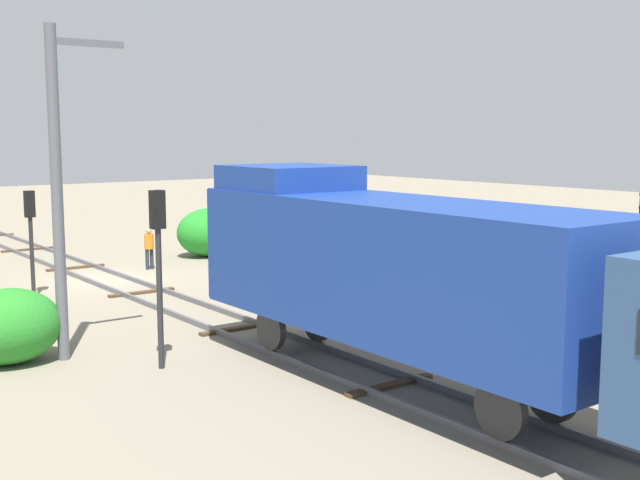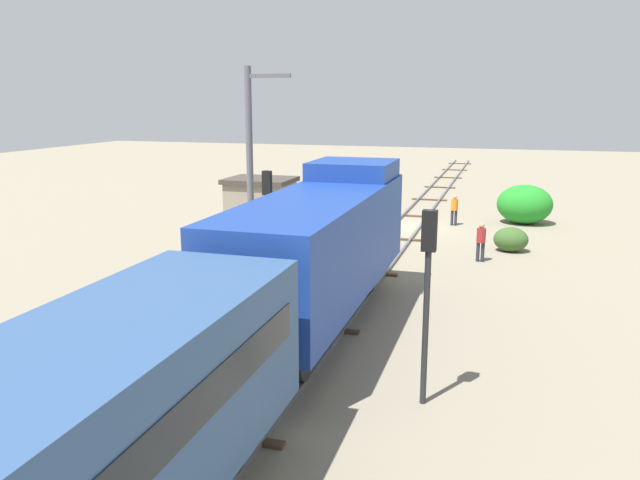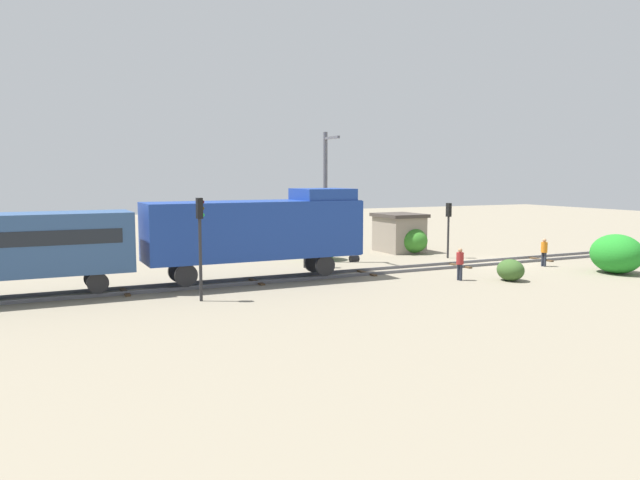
% 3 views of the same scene
% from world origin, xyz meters
% --- Properties ---
extents(ground_plane, '(116.88, 116.88, 0.00)m').
position_xyz_m(ground_plane, '(0.00, 0.00, 0.00)').
color(ground_plane, gray).
extents(railway_track, '(2.40, 77.92, 0.16)m').
position_xyz_m(railway_track, '(0.00, 0.00, 0.07)').
color(railway_track, '#595960').
rests_on(railway_track, ground).
extents(locomotive, '(2.90, 11.60, 4.60)m').
position_xyz_m(locomotive, '(0.00, 16.02, 2.77)').
color(locomotive, navy).
rests_on(locomotive, railway_track).
extents(traffic_signal_near, '(0.32, 0.34, 3.64)m').
position_xyz_m(traffic_signal_near, '(3.20, 1.55, 2.55)').
color(traffic_signal_near, '#262628').
rests_on(traffic_signal_near, ground).
extents(traffic_signal_mid, '(0.32, 0.34, 4.25)m').
position_xyz_m(traffic_signal_mid, '(3.40, 11.87, 2.95)').
color(traffic_signal_mid, '#262628').
rests_on(traffic_signal_mid, ground).
extents(traffic_signal_far, '(0.32, 0.34, 4.51)m').
position_xyz_m(traffic_signal_far, '(-3.60, 20.00, 3.12)').
color(traffic_signal_far, '#262628').
rests_on(traffic_signal_far, ground).
extents(worker_near_track, '(0.38, 0.38, 1.70)m').
position_xyz_m(worker_near_track, '(-2.40, -1.28, 1.00)').
color(worker_near_track, '#262B38').
rests_on(worker_near_track, ground).
extents(worker_by_signal, '(0.38, 0.38, 1.70)m').
position_xyz_m(worker_by_signal, '(-4.20, 6.44, 1.00)').
color(worker_by_signal, '#262B38').
rests_on(worker_by_signal, ground).
extents(catenary_mast, '(1.94, 0.28, 8.13)m').
position_xyz_m(catenary_mast, '(4.94, 9.73, 4.31)').
color(catenary_mast, '#595960').
rests_on(catenary_mast, ground).
extents(relay_hut, '(3.50, 2.90, 2.74)m').
position_xyz_m(relay_hut, '(7.50, 2.60, 1.39)').
color(relay_hut, gray).
rests_on(relay_hut, ground).
extents(bush_near, '(2.54, 2.08, 1.85)m').
position_xyz_m(bush_near, '(6.17, 9.30, 0.92)').
color(bush_near, '#278226').
rests_on(bush_near, ground).
extents(bush_mid, '(1.55, 1.27, 1.13)m').
position_xyz_m(bush_mid, '(-5.44, 4.13, 0.56)').
color(bush_mid, '#375A26').
rests_on(bush_mid, ground).
extents(bush_far, '(2.48, 2.03, 1.81)m').
position_xyz_m(bush_far, '(6.35, 2.29, 0.90)').
color(bush_far, '#347D26').
rests_on(bush_far, ground).
extents(bush_back, '(3.02, 2.47, 2.20)m').
position_xyz_m(bush_back, '(-6.11, -2.94, 1.10)').
color(bush_back, '#228826').
rests_on(bush_back, ground).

